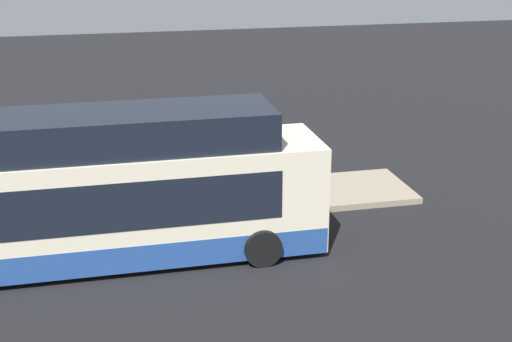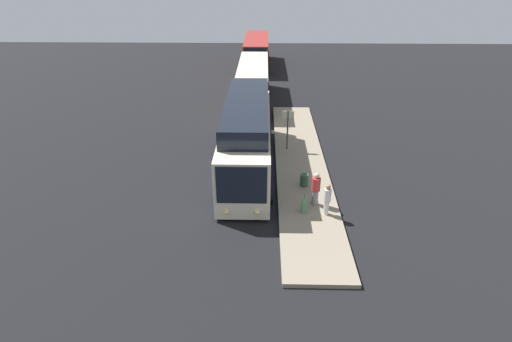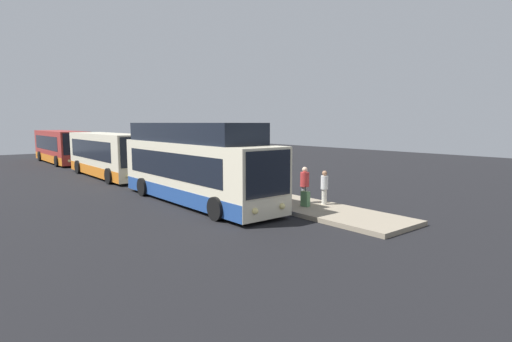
% 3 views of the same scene
% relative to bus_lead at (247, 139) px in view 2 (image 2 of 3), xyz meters
% --- Properties ---
extents(ground, '(80.00, 80.00, 0.00)m').
position_rel_bus_lead_xyz_m(ground, '(-0.33, 0.08, -1.76)').
color(ground, black).
extents(platform, '(20.00, 2.88, 0.19)m').
position_rel_bus_lead_xyz_m(platform, '(-0.33, 3.12, -1.66)').
color(platform, gray).
rests_on(platform, ground).
extents(bus_lead, '(11.12, 2.83, 3.93)m').
position_rel_bus_lead_xyz_m(bus_lead, '(0.00, 0.00, 0.00)').
color(bus_lead, beige).
rests_on(bus_lead, ground).
extents(bus_second, '(10.75, 2.72, 3.17)m').
position_rel_bus_lead_xyz_m(bus_second, '(-12.32, 0.00, -0.18)').
color(bus_second, beige).
rests_on(bus_second, ground).
extents(bus_third, '(10.98, 2.88, 3.14)m').
position_rel_bus_lead_xyz_m(bus_third, '(-25.59, -0.00, -0.20)').
color(bus_third, maroon).
rests_on(bus_third, ground).
extents(passenger_boarding, '(0.58, 0.58, 1.70)m').
position_rel_bus_lead_xyz_m(passenger_boarding, '(4.21, 3.44, -0.66)').
color(passenger_boarding, gray).
rests_on(passenger_boarding, platform).
extents(passenger_waiting, '(0.35, 0.35, 1.57)m').
position_rel_bus_lead_xyz_m(passenger_waiting, '(5.05, 3.87, -0.71)').
color(passenger_waiting, silver).
rests_on(passenger_waiting, platform).
extents(suitcase, '(0.40, 0.21, 0.93)m').
position_rel_bus_lead_xyz_m(suitcase, '(4.81, 2.87, -1.22)').
color(suitcase, '#598C59').
rests_on(suitcase, platform).
extents(sign_post, '(0.10, 0.72, 2.53)m').
position_rel_bus_lead_xyz_m(sign_post, '(-2.26, 2.40, 0.03)').
color(sign_post, '#4C4C51').
rests_on(sign_post, platform).
extents(trash_bin, '(0.44, 0.44, 0.65)m').
position_rel_bus_lead_xyz_m(trash_bin, '(2.40, 3.09, -1.24)').
color(trash_bin, '#2D4C33').
rests_on(trash_bin, platform).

